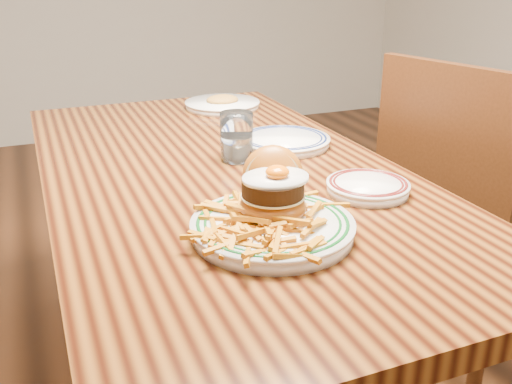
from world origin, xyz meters
name	(u,v)px	position (x,y,z in m)	size (l,w,h in m)	color
table	(222,200)	(0.00, 0.00, 0.66)	(0.85, 1.60, 0.75)	black
chair_right	(462,211)	(0.75, -0.05, 0.53)	(0.56, 0.56, 0.98)	#381C0B
main_plate	(273,212)	(-0.03, -0.38, 0.79)	(0.31, 0.33, 0.15)	white
side_plate	(368,186)	(0.25, -0.28, 0.77)	(0.18, 0.18, 0.03)	white
rear_plate	(284,140)	(0.22, 0.11, 0.77)	(0.26, 0.26, 0.03)	white
water_glass	(237,140)	(0.06, 0.04, 0.81)	(0.08, 0.08, 0.13)	white
far_plate	(222,104)	(0.21, 0.59, 0.77)	(0.26, 0.26, 0.05)	white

